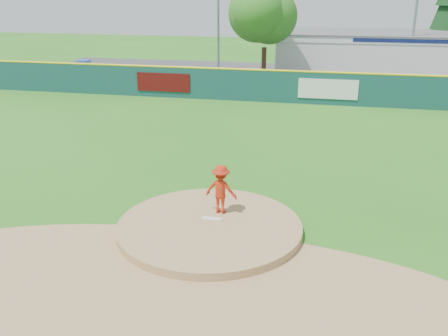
% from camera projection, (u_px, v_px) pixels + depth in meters
% --- Properties ---
extents(ground, '(120.00, 120.00, 0.00)m').
position_uv_depth(ground, '(210.00, 231.00, 14.89)').
color(ground, '#286B19').
rests_on(ground, ground).
extents(pitchers_mound, '(5.50, 5.50, 0.50)m').
position_uv_depth(pitchers_mound, '(210.00, 231.00, 14.89)').
color(pitchers_mound, '#9E774C').
rests_on(pitchers_mound, ground).
extents(pitching_rubber, '(0.60, 0.15, 0.04)m').
position_uv_depth(pitching_rubber, '(212.00, 219.00, 15.07)').
color(pitching_rubber, white).
rests_on(pitching_rubber, pitchers_mound).
extents(infield_dirt_arc, '(15.40, 15.40, 0.01)m').
position_uv_depth(infield_dirt_arc, '(180.00, 286.00, 12.13)').
color(infield_dirt_arc, '#9E774C').
rests_on(infield_dirt_arc, ground).
extents(parking_lot, '(44.00, 16.00, 0.02)m').
position_uv_depth(parking_lot, '(292.00, 78.00, 39.66)').
color(parking_lot, '#38383A').
rests_on(parking_lot, ground).
extents(pitcher, '(1.06, 0.69, 1.54)m').
position_uv_depth(pitcher, '(221.00, 189.00, 15.30)').
color(pitcher, '#B8270F').
rests_on(pitcher, pitchers_mound).
extents(van, '(5.69, 3.70, 1.46)m').
position_uv_depth(van, '(256.00, 79.00, 35.21)').
color(van, silver).
rests_on(van, parking_lot).
extents(pool_building_grp, '(15.20, 8.20, 3.31)m').
position_uv_depth(pool_building_grp, '(369.00, 52.00, 42.45)').
color(pool_building_grp, silver).
rests_on(pool_building_grp, ground).
extents(fence_banners, '(14.17, 0.04, 1.20)m').
position_uv_depth(fence_banners, '(243.00, 86.00, 31.46)').
color(fence_banners, '#510B0B').
rests_on(fence_banners, ground).
extents(playground_slide, '(0.87, 2.45, 1.35)m').
position_uv_depth(playground_slide, '(84.00, 69.00, 39.95)').
color(playground_slide, blue).
rests_on(playground_slide, ground).
extents(outfield_fence, '(40.00, 0.14, 2.07)m').
position_uv_depth(outfield_fence, '(279.00, 85.00, 31.03)').
color(outfield_fence, '#144141').
rests_on(outfield_fence, ground).
extents(deciduous_tree, '(5.60, 5.60, 7.36)m').
position_uv_depth(deciduous_tree, '(265.00, 20.00, 36.67)').
color(deciduous_tree, '#382314').
rests_on(deciduous_tree, ground).
extents(light_pole_right, '(1.75, 0.25, 10.00)m').
position_uv_depth(light_pole_right, '(417.00, 5.00, 37.77)').
color(light_pole_right, gray).
rests_on(light_pole_right, ground).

